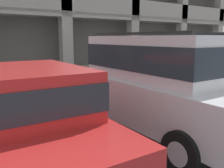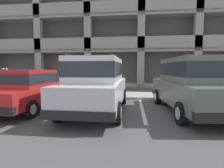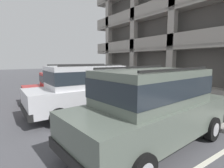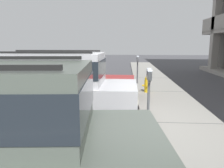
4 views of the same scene
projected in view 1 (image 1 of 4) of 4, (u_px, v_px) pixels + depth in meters
ground_plane at (104, 107)px, 7.26m from camera, size 80.00×80.00×0.10m
sidewalk at (83, 95)px, 8.29m from camera, size 40.00×2.20×0.12m
parking_stall_lines at (176, 108)px, 6.96m from camera, size 12.20×4.80×0.01m
silver_suv at (158, 80)px, 5.07m from camera, size 2.07×4.80×2.03m
red_sedan at (23, 115)px, 3.67m from camera, size 1.96×4.54×1.54m
parking_meter_near at (99, 62)px, 7.34m from camera, size 0.35×0.12×1.48m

